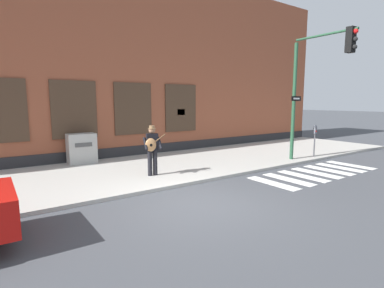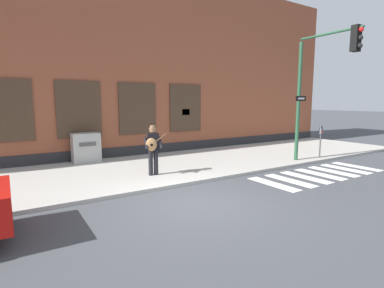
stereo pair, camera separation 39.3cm
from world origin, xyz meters
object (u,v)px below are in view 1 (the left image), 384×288
Objects in this scene: traffic_light at (316,75)px; utility_box at (82,148)px; busker at (152,147)px; parking_meter at (315,136)px.

traffic_light is 4.22× the size of utility_box.
parking_meter is at bearing -7.69° from busker.
busker is 1.40× the size of utility_box.
utility_box is (-7.67, 5.29, -2.89)m from traffic_light.
utility_box is at bearing 145.40° from traffic_light.
traffic_light is (6.30, -1.78, 2.53)m from busker.
traffic_light is at bearing -15.79° from busker.
busker is at bearing -68.68° from utility_box.
utility_box is (-9.02, 4.54, -0.34)m from parking_meter.
traffic_light is 2.98m from parking_meter.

